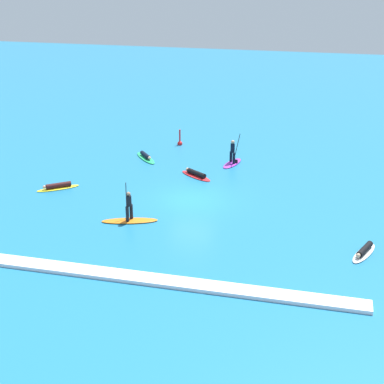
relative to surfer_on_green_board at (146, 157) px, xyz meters
name	(u,v)px	position (x,y,z in m)	size (l,w,h in m)	color
ground_plane	(192,200)	(5.05, -6.60, -0.13)	(120.00, 120.00, 0.00)	#1E6B93
surfer_on_green_board	(146,157)	(0.00, 0.00, 0.00)	(2.38, 2.65, 0.41)	#23B266
surfer_on_yellow_board	(58,187)	(-3.61, -6.88, 0.02)	(2.50, 2.11, 0.39)	yellow
surfer_on_orange_board	(129,216)	(2.41, -10.41, 0.22)	(3.19, 1.63, 2.15)	orange
surfer_on_red_board	(196,174)	(4.37, -2.70, 0.02)	(2.60, 2.11, 0.41)	red
surfer_on_white_board	(364,251)	(14.92, -11.29, 0.02)	(1.54, 2.52, 0.41)	white
surfer_on_purple_board	(232,158)	(6.31, 0.35, 0.29)	(1.40, 2.53, 2.26)	purple
marker_buoy	(180,142)	(1.57, 3.79, 0.08)	(0.39, 0.39, 1.32)	red
wave_crest	(143,278)	(5.05, -16.19, -0.04)	(20.12, 0.90, 0.18)	white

